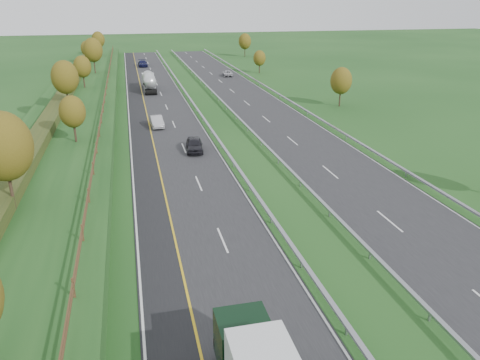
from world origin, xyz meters
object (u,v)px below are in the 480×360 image
Objects in this scene: road_tanker at (149,81)px; car_silver_mid at (157,121)px; car_dark_near at (194,145)px; car_oncoming at (228,73)px; car_small_far at (143,63)px.

car_silver_mid is at bearing -91.19° from road_tanker.
road_tanker is at bearing 99.71° from car_dark_near.
car_silver_mid is at bearing 111.49° from car_dark_near.
car_dark_near is at bearing -78.04° from car_silver_mid.
car_silver_mid is 48.03m from car_oncoming.
car_silver_mid is (-3.60, 12.65, -0.04)m from car_dark_near.
car_oncoming is at bearing 37.57° from road_tanker.
car_small_far is (0.77, 65.42, 0.05)m from car_silver_mid.
road_tanker is 2.39× the size of car_oncoming.
road_tanker is 29.26m from car_silver_mid.
road_tanker is 1.97× the size of car_small_far.
car_small_far is at bearing 97.69° from car_dark_near.
road_tanker reaches higher than car_dark_near.
car_silver_mid is 65.42m from car_small_far.
car_dark_near is 1.01× the size of car_silver_mid.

